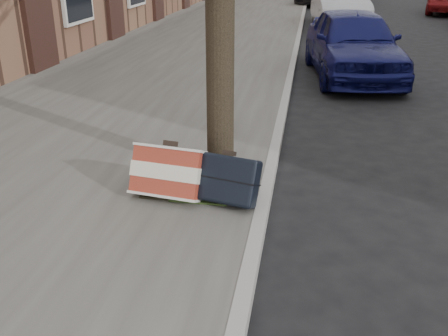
% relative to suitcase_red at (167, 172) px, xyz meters
% --- Properties ---
extents(ground, '(120.00, 120.00, 0.00)m').
position_rel_suitcase_red_xyz_m(ground, '(2.16, -0.85, -0.38)').
color(ground, black).
rests_on(ground, ground).
extents(near_sidewalk, '(5.00, 70.00, 0.12)m').
position_rel_suitcase_red_xyz_m(near_sidewalk, '(-1.54, 14.15, -0.32)').
color(near_sidewalk, '#66645D').
rests_on(near_sidewalk, ground).
extents(dirt_patch, '(0.85, 0.85, 0.02)m').
position_rel_suitcase_red_xyz_m(dirt_patch, '(0.16, 0.35, -0.25)').
color(dirt_patch, black).
rests_on(dirt_patch, near_sidewalk).
extents(suitcase_red, '(0.71, 0.45, 0.51)m').
position_rel_suitcase_red_xyz_m(suitcase_red, '(0.00, 0.00, 0.00)').
color(suitcase_red, maroon).
rests_on(suitcase_red, near_sidewalk).
extents(suitcase_navy, '(0.69, 0.50, 0.49)m').
position_rel_suitcase_red_xyz_m(suitcase_navy, '(0.56, -0.02, -0.01)').
color(suitcase_navy, black).
rests_on(suitcase_navy, near_sidewalk).
extents(car_near_front, '(2.03, 4.01, 1.31)m').
position_rel_suitcase_red_xyz_m(car_near_front, '(2.06, 5.98, 0.28)').
color(car_near_front, '#0F104A').
rests_on(car_near_front, ground).
extents(car_near_mid, '(1.86, 4.37, 1.40)m').
position_rel_suitcase_red_xyz_m(car_near_mid, '(2.08, 13.11, 0.32)').
color(car_near_mid, '#B4B6BD').
rests_on(car_near_mid, ground).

